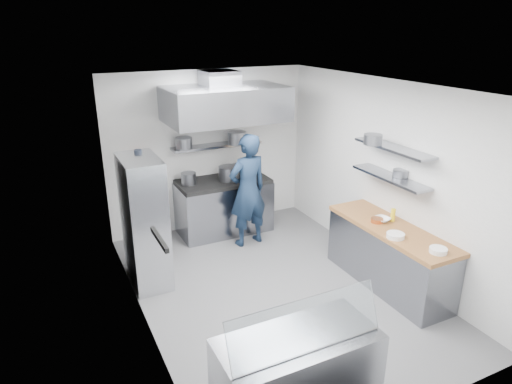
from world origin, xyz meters
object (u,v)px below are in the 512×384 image
wire_rack (144,222)px  display_case (297,376)px  gas_range (224,207)px  chef (248,190)px

wire_rack → display_case: bearing=-77.2°
gas_range → display_case: (-0.95, -4.10, -0.03)m
gas_range → wire_rack: bearing=-145.9°
wire_rack → display_case: size_ratio=1.23×
display_case → wire_rack: bearing=102.8°
chef → display_case: bearing=63.9°
gas_range → display_case: bearing=-103.0°
gas_range → chef: 0.83m
gas_range → chef: size_ratio=0.85×
chef → display_case: (-1.12, -3.46, -0.52)m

